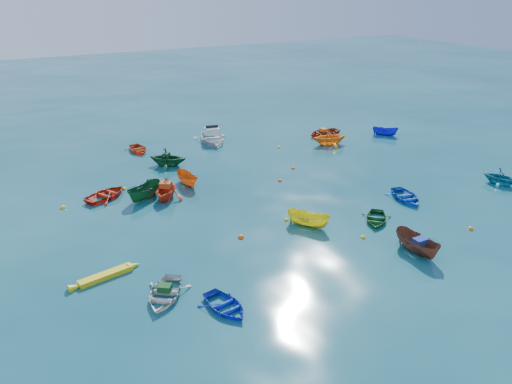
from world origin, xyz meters
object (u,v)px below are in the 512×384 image
dinghy_blue_se (405,199)px  kayak_yellow (106,277)px  dinghy_white_near (165,297)px  motorboat_white (212,142)px  dinghy_blue_sw (225,309)px

dinghy_blue_se → kayak_yellow: size_ratio=0.85×
dinghy_blue_se → kayak_yellow: dinghy_blue_se is taller
dinghy_white_near → motorboat_white: (11.48, 21.00, 0.00)m
motorboat_white → dinghy_white_near: bearing=-107.5°
dinghy_blue_se → kayak_yellow: 20.03m
dinghy_blue_sw → kayak_yellow: bearing=118.2°
kayak_yellow → motorboat_white: size_ratio=0.81×
dinghy_white_near → dinghy_blue_se: bearing=45.0°
dinghy_blue_se → dinghy_white_near: bearing=-154.9°
dinghy_blue_sw → dinghy_blue_se: dinghy_blue_se is taller
dinghy_blue_se → kayak_yellow: bearing=-164.3°
dinghy_blue_sw → dinghy_blue_se: size_ratio=0.90×
motorboat_white → kayak_yellow: bearing=-115.7°
dinghy_white_near → dinghy_blue_se: (17.98, 3.15, 0.00)m
dinghy_blue_sw → dinghy_white_near: 3.04m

